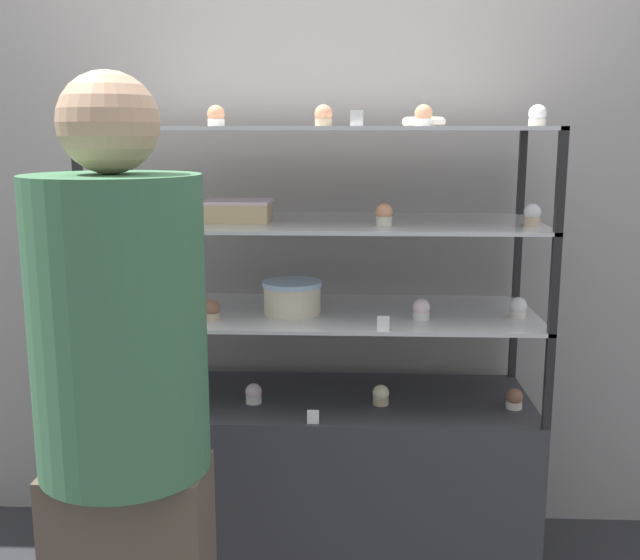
{
  "coord_description": "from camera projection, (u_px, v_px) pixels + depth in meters",
  "views": [
    {
      "loc": [
        0.1,
        -2.37,
        1.49
      ],
      "look_at": [
        0.0,
        0.0,
        1.03
      ],
      "focal_mm": 42.0,
      "sensor_mm": 36.0,
      "label": 1
    }
  ],
  "objects": [
    {
      "name": "cupcake_2",
      "position": [
        381.0,
        395.0,
        2.42
      ],
      "size": [
        0.05,
        0.05,
        0.07
      ],
      "color": "#CCB28C",
      "rests_on": "display_base"
    },
    {
      "name": "cupcake_5",
      "position": [
        212.0,
        310.0,
        2.32
      ],
      "size": [
        0.05,
        0.05,
        0.07
      ],
      "color": "#CCB28C",
      "rests_on": "display_riser_lower"
    },
    {
      "name": "layer_cake_centerpiece",
      "position": [
        292.0,
        297.0,
        2.4
      ],
      "size": [
        0.19,
        0.19,
        0.11
      ],
      "color": "beige",
      "rests_on": "display_riser_lower"
    },
    {
      "name": "cupcake_6",
      "position": [
        421.0,
        309.0,
        2.33
      ],
      "size": [
        0.05,
        0.05,
        0.07
      ],
      "color": "white",
      "rests_on": "display_riser_lower"
    },
    {
      "name": "donut_glazed",
      "position": [
        424.0,
        122.0,
        2.32
      ],
      "size": [
        0.14,
        0.14,
        0.03
      ],
      "color": "#EFE5CC",
      "rests_on": "display_riser_upper"
    },
    {
      "name": "display_base",
      "position": [
        320.0,
        484.0,
        2.56
      ],
      "size": [
        1.39,
        0.52,
        0.63
      ],
      "color": "#333338",
      "rests_on": "ground_plane"
    },
    {
      "name": "cupcake_11",
      "position": [
        114.0,
        117.0,
        2.3
      ],
      "size": [
        0.05,
        0.05,
        0.06
      ],
      "color": "white",
      "rests_on": "display_riser_upper"
    },
    {
      "name": "cupcake_7",
      "position": [
        518.0,
        308.0,
        2.35
      ],
      "size": [
        0.05,
        0.05,
        0.07
      ],
      "color": "beige",
      "rests_on": "display_riser_lower"
    },
    {
      "name": "price_tag_0",
      "position": [
        313.0,
        417.0,
        2.26
      ],
      "size": [
        0.04,
        0.0,
        0.04
      ],
      "color": "white",
      "rests_on": "display_base"
    },
    {
      "name": "cupcake_12",
      "position": [
        216.0,
        116.0,
        2.26
      ],
      "size": [
        0.05,
        0.05,
        0.06
      ],
      "color": "white",
      "rests_on": "display_riser_upper"
    },
    {
      "name": "price_tag_2",
      "position": [
        174.0,
        222.0,
        2.16
      ],
      "size": [
        0.04,
        0.0,
        0.04
      ],
      "color": "white",
      "rests_on": "display_riser_middle"
    },
    {
      "name": "cupcake_4",
      "position": [
        113.0,
        309.0,
        2.34
      ],
      "size": [
        0.05,
        0.05,
        0.07
      ],
      "color": "white",
      "rests_on": "display_riser_lower"
    },
    {
      "name": "cupcake_14",
      "position": [
        423.0,
        116.0,
        2.22
      ],
      "size": [
        0.05,
        0.05,
        0.06
      ],
      "color": "white",
      "rests_on": "display_riser_upper"
    },
    {
      "name": "display_riser_lower",
      "position": [
        320.0,
        316.0,
        2.44
      ],
      "size": [
        1.39,
        0.52,
        0.29
      ],
      "color": "black",
      "rests_on": "display_base"
    },
    {
      "name": "price_tag_1",
      "position": [
        383.0,
        323.0,
        2.19
      ],
      "size": [
        0.04,
        0.0,
        0.04
      ],
      "color": "white",
      "rests_on": "display_riser_lower"
    },
    {
      "name": "display_riser_middle",
      "position": [
        320.0,
        226.0,
        2.38
      ],
      "size": [
        1.39,
        0.52,
        0.29
      ],
      "color": "black",
      "rests_on": "display_riser_lower"
    },
    {
      "name": "cupcake_8",
      "position": [
        111.0,
        212.0,
        2.33
      ],
      "size": [
        0.05,
        0.05,
        0.07
      ],
      "color": "white",
      "rests_on": "display_riser_middle"
    },
    {
      "name": "cupcake_9",
      "position": [
        384.0,
        215.0,
        2.26
      ],
      "size": [
        0.05,
        0.05,
        0.07
      ],
      "color": "beige",
      "rests_on": "display_riser_middle"
    },
    {
      "name": "sheet_cake_frosted",
      "position": [
        238.0,
        210.0,
        2.38
      ],
      "size": [
        0.21,
        0.18,
        0.07
      ],
      "color": "#DBBC84",
      "rests_on": "display_riser_middle"
    },
    {
      "name": "cupcake_0",
      "position": [
        123.0,
        392.0,
        2.45
      ],
      "size": [
        0.05,
        0.05,
        0.07
      ],
      "color": "beige",
      "rests_on": "display_base"
    },
    {
      "name": "price_tag_3",
      "position": [
        357.0,
        118.0,
        2.08
      ],
      "size": [
        0.04,
        0.0,
        0.04
      ],
      "color": "white",
      "rests_on": "display_riser_upper"
    },
    {
      "name": "customer_figure",
      "position": [
        124.0,
        419.0,
        1.67
      ],
      "size": [
        0.38,
        0.38,
        1.62
      ],
      "color": "brown",
      "rests_on": "ground_plane"
    },
    {
      "name": "back_wall",
      "position": [
        325.0,
        186.0,
        2.76
      ],
      "size": [
        8.0,
        0.05,
        2.6
      ],
      "color": "gray",
      "rests_on": "ground_plane"
    },
    {
      "name": "cupcake_15",
      "position": [
        537.0,
        116.0,
        2.22
      ],
      "size": [
        0.05,
        0.05,
        0.06
      ],
      "color": "beige",
      "rests_on": "display_riser_upper"
    },
    {
      "name": "cupcake_3",
      "position": [
        514.0,
        399.0,
        2.38
      ],
      "size": [
        0.05,
        0.05,
        0.07
      ],
      "color": "beige",
      "rests_on": "display_base"
    },
    {
      "name": "cupcake_13",
      "position": [
        323.0,
        116.0,
        2.22
      ],
      "size": [
        0.05,
        0.05,
        0.06
      ],
      "color": "#CCB28C",
      "rests_on": "display_riser_upper"
    },
    {
      "name": "display_riser_upper",
      "position": [
        320.0,
        132.0,
        2.33
      ],
      "size": [
        1.39,
        0.52,
        0.29
      ],
      "color": "black",
      "rests_on": "display_riser_middle"
    },
    {
      "name": "cupcake_1",
      "position": [
        254.0,
        394.0,
        2.43
      ],
      "size": [
        0.05,
        0.05,
        0.07
      ],
      "color": "white",
      "rests_on": "display_base"
    },
    {
      "name": "cupcake_10",
      "position": [
        532.0,
        215.0,
        2.25
      ],
      "size": [
        0.05,
        0.05,
        0.07
      ],
      "color": "#CCB28C",
      "rests_on": "display_riser_middle"
    }
  ]
}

